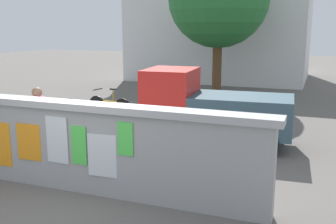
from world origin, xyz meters
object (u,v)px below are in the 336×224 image
at_px(auto_rickshaw_truck, 209,108).
at_px(bicycle_near, 110,106).
at_px(motorcycle, 85,116).
at_px(person_bystander, 150,90).
at_px(person_walking, 39,116).

distance_m(auto_rickshaw_truck, bicycle_near, 4.20).
xyz_separation_m(motorcycle, person_bystander, (1.20, 1.84, 0.52)).
bearing_deg(bicycle_near, person_bystander, -2.44).
xyz_separation_m(bicycle_near, person_walking, (0.67, -4.30, 0.62)).
bearing_deg(auto_rickshaw_truck, person_walking, -140.42).
xyz_separation_m(auto_rickshaw_truck, motorcycle, (-3.51, -0.16, -0.44)).
relative_size(auto_rickshaw_truck, bicycle_near, 2.18).
xyz_separation_m(person_walking, person_bystander, (0.80, 4.24, 0.00)).
bearing_deg(person_bystander, motorcycle, -123.19).
height_order(auto_rickshaw_truck, person_bystander, auto_rickshaw_truck).
relative_size(person_walking, person_bystander, 1.00).
height_order(motorcycle, person_walking, person_walking).
height_order(auto_rickshaw_truck, bicycle_near, auto_rickshaw_truck).
distance_m(auto_rickshaw_truck, person_bystander, 2.85).
relative_size(auto_rickshaw_truck, motorcycle, 1.94).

